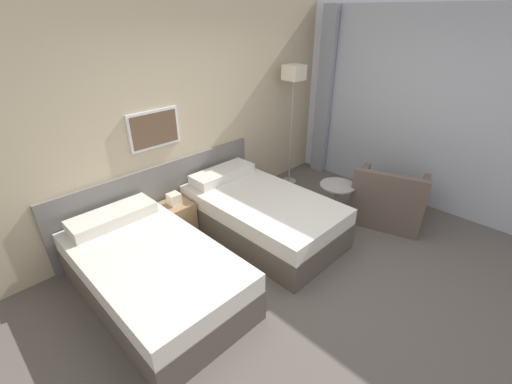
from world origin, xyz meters
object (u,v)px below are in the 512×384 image
bed_near_door (152,272)px  armchair (388,201)px  floor_lamp (294,84)px  bed_near_window (261,214)px  side_table (336,195)px  nightstand (177,218)px

bed_near_door → armchair: size_ratio=1.79×
floor_lamp → armchair: 2.15m
bed_near_window → armchair: size_ratio=1.79×
side_table → armchair: 0.73m
bed_near_door → floor_lamp: bearing=13.6°
bed_near_window → armchair: (1.47, -0.98, -0.01)m
bed_near_window → floor_lamp: (1.40, 0.71, 1.32)m
floor_lamp → armchair: size_ratio=1.70×
bed_near_window → nightstand: bed_near_window is taller
armchair → bed_near_door: bearing=54.6°
bed_near_window → side_table: bearing=-27.6°
floor_lamp → side_table: (-0.47, -1.20, -1.22)m
bed_near_window → side_table: bed_near_window is taller
nightstand → armchair: (2.24, -1.72, 0.03)m
side_table → bed_near_door: bearing=168.8°
bed_near_window → floor_lamp: bearing=26.8°
bed_near_door → floor_lamp: (2.94, 0.71, 1.32)m
nightstand → floor_lamp: (2.17, -0.04, 1.37)m
bed_near_door → bed_near_window: size_ratio=1.00×
nightstand → side_table: bearing=-36.0°
nightstand → armchair: armchair is taller
bed_near_door → nightstand: bearing=44.2°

